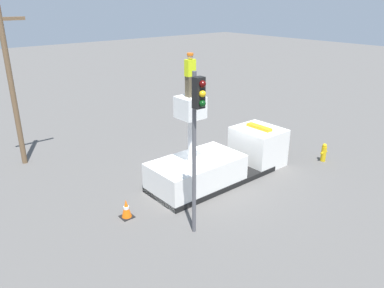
{
  "coord_description": "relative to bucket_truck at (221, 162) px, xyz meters",
  "views": [
    {
      "loc": [
        -10.86,
        -11.48,
        8.0
      ],
      "look_at": [
        -2.33,
        -1.27,
        2.83
      ],
      "focal_mm": 35.0,
      "sensor_mm": 36.0,
      "label": 1
    }
  ],
  "objects": [
    {
      "name": "fire_hydrant",
      "position": [
        5.56,
        -2.02,
        -0.34
      ],
      "size": [
        0.51,
        0.27,
        0.98
      ],
      "color": "gold",
      "rests_on": "ground"
    },
    {
      "name": "traffic_light_pole",
      "position": [
        -3.8,
        -2.68,
        3.33
      ],
      "size": [
        0.34,
        0.57,
        5.89
      ],
      "color": "#515156",
      "rests_on": "ground"
    },
    {
      "name": "ground_plane",
      "position": [
        -0.5,
        0.0,
        -0.82
      ],
      "size": [
        120.0,
        120.0,
        0.0
      ],
      "primitive_type": "plane",
      "color": "#565451"
    },
    {
      "name": "utility_pole",
      "position": [
        -6.62,
        7.83,
        3.37
      ],
      "size": [
        2.2,
        0.26,
        7.75
      ],
      "color": "brown",
      "rests_on": "ground"
    },
    {
      "name": "worker",
      "position": [
        -1.87,
        0.0,
        4.34
      ],
      "size": [
        0.4,
        0.26,
        1.75
      ],
      "color": "brown",
      "rests_on": "bucket_truck"
    },
    {
      "name": "traffic_cone_rear",
      "position": [
        -5.22,
        -0.13,
        -0.45
      ],
      "size": [
        0.49,
        0.49,
        0.77
      ],
      "color": "black",
      "rests_on": "ground"
    },
    {
      "name": "bucket_truck",
      "position": [
        0.0,
        0.0,
        0.0
      ],
      "size": [
        7.29,
        2.39,
        4.28
      ],
      "color": "black",
      "rests_on": "ground"
    }
  ]
}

